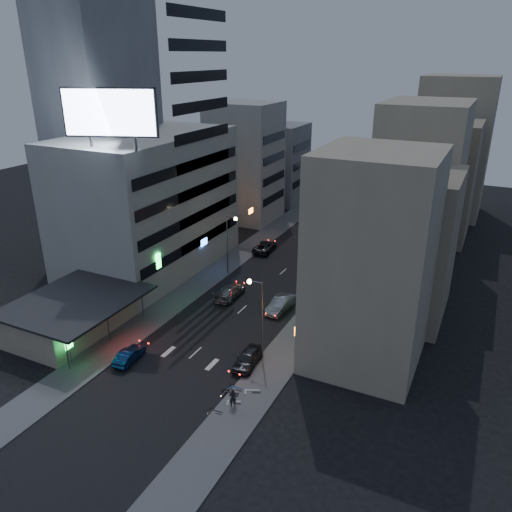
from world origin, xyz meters
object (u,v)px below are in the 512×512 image
Objects in this scene: parked_car_right_near at (248,358)px; scooter_silver_a at (241,396)px; scooter_black_a at (223,407)px; scooter_silver_b at (260,384)px; road_car_blue at (129,355)px; parked_car_right_far at (340,251)px; scooter_blue at (243,384)px; scooter_black_b at (240,387)px; road_car_silver at (230,291)px; person at (233,398)px; parked_car_left at (265,247)px; parked_car_right_mid at (281,304)px.

parked_car_right_near reaches higher than scooter_silver_a.
scooter_black_a is 0.80× the size of scooter_silver_b.
scooter_black_a is (11.76, -2.62, -0.04)m from road_car_blue.
parked_car_right_far is 34.16m from scooter_blue.
scooter_black_b is (1.83, -34.78, 0.00)m from parked_car_right_far.
parked_car_right_near is 11.33m from road_car_blue.
scooter_black_a is at bearing -83.77° from parked_car_right_far.
road_car_blue is at bearing 80.43° from road_car_silver.
parked_car_right_far is at bearing -14.98° from scooter_silver_a.
scooter_silver_a is at bearing -153.60° from scooter_black_b.
scooter_black_b is (-0.61, 0.84, 0.08)m from scooter_silver_a.
scooter_black_a is 4.23m from scooter_silver_b.
road_car_silver is 2.62× the size of scooter_black_b.
scooter_blue is (1.85, -34.11, -0.09)m from parked_car_right_far.
road_car_silver is (2.11, 16.08, 0.13)m from road_car_blue.
road_car_silver is at bearing -100.42° from person.
scooter_silver_a is 0.89× the size of scooter_silver_b.
person is at bearing -83.16° from parked_car_right_far.
person is (2.10, -36.53, 0.24)m from parked_car_right_far.
scooter_black_b is at bearing 106.47° from parked_car_left.
scooter_silver_b is at bearing -70.05° from parked_car_right_mid.
parked_car_right_far is 1.30× the size of road_car_blue.
scooter_black_b is at bearing -4.69° from scooter_black_a.
parked_car_right_far is 2.50× the size of scooter_black_b.
parked_car_right_near is at bearing 2.35° from scooter_silver_a.
parked_car_left is at bearing -82.40° from road_car_silver.
parked_car_right_mid is 18.02m from road_car_blue.
parked_car_right_near is 1.15× the size of road_car_blue.
road_car_silver is (-6.83, 0.43, -0.04)m from parked_car_right_mid.
parked_car_right_mid is at bearing -6.85° from scooter_silver_a.
scooter_black_b reaches higher than scooter_black_a.
scooter_black_b is at bearing 119.24° from road_car_silver.
parked_car_right_mid is 3.07× the size of scooter_black_a.
scooter_black_a is at bearing 169.01° from scooter_black_b.
parked_car_left is 2.61× the size of scooter_silver_b.
scooter_silver_a is at bearing -156.21° from scooter_blue.
road_car_silver is 21.04m from scooter_black_a.
parked_car_right_near is at bearing 8.25° from scooter_black_b.
road_car_blue is 16.22m from road_car_silver.
road_car_blue is 11.83m from scooter_black_b.
parked_car_left is 33.27m from scooter_blue.
road_car_silver reaches higher than parked_car_right_near.
road_car_silver is at bearing -109.18° from parked_car_right_far.
parked_car_left is at bearing 2.96° from scooter_silver_a.
road_car_silver is 18.43m from scooter_silver_b.
person reaches higher than scooter_black_a.
parked_car_right_far is (-0.48, 30.60, -0.03)m from parked_car_right_near.
road_car_blue is 11.87m from scooter_blue.
scooter_blue is at bearing 106.92° from parked_car_left.
parked_car_left reaches higher than scooter_blue.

